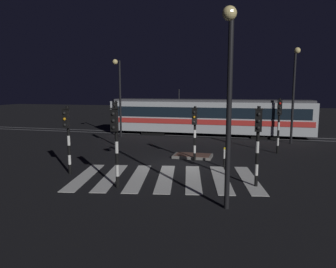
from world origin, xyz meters
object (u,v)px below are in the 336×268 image
at_px(traffic_light_corner_far_right, 279,117).
at_px(bollard_island_edge, 224,157).
at_px(traffic_light_kerb_mid_left, 116,134).
at_px(street_lamp_trackside_left, 119,88).
at_px(street_lamp_near_kerb, 229,87).
at_px(traffic_light_median_centre, 195,125).
at_px(traffic_light_corner_near_left, 67,130).
at_px(traffic_light_corner_far_left, 116,116).
at_px(tram, 208,116).
at_px(street_lamp_trackside_right, 294,84).
at_px(traffic_light_corner_near_right, 258,134).

height_order(traffic_light_corner_far_right, bollard_island_edge, traffic_light_corner_far_right).
relative_size(traffic_light_kerb_mid_left, street_lamp_trackside_left, 0.53).
relative_size(traffic_light_corner_far_right, street_lamp_near_kerb, 0.54).
height_order(traffic_light_kerb_mid_left, traffic_light_median_centre, traffic_light_kerb_mid_left).
bearing_deg(traffic_light_corner_near_left, traffic_light_kerb_mid_left, -24.61).
bearing_deg(street_lamp_near_kerb, traffic_light_corner_far_left, 129.28).
xyz_separation_m(traffic_light_median_centre, traffic_light_corner_far_right, (4.87, 3.51, 0.26)).
distance_m(street_lamp_trackside_left, tram, 8.27).
relative_size(traffic_light_median_centre, tram, 0.18).
distance_m(traffic_light_kerb_mid_left, traffic_light_corner_near_left, 3.49).
bearing_deg(traffic_light_corner_far_left, traffic_light_corner_far_right, 0.69).
bearing_deg(street_lamp_trackside_right, bollard_island_edge, -116.37).
distance_m(traffic_light_corner_far_right, bollard_island_edge, 5.87).
relative_size(traffic_light_corner_far_left, traffic_light_median_centre, 1.05).
bearing_deg(traffic_light_median_centre, street_lamp_near_kerb, -71.97).
height_order(traffic_light_median_centre, street_lamp_trackside_right, street_lamp_trackside_right).
distance_m(traffic_light_median_centre, street_lamp_trackside_right, 10.05).
bearing_deg(traffic_light_corner_near_left, bollard_island_edge, 24.48).
height_order(street_lamp_trackside_left, tram, street_lamp_trackside_left).
relative_size(traffic_light_kerb_mid_left, traffic_light_corner_near_left, 1.04).
distance_m(traffic_light_corner_far_right, traffic_light_corner_near_right, 7.94).
distance_m(traffic_light_corner_far_left, street_lamp_near_kerb, 14.04).
bearing_deg(traffic_light_corner_far_left, traffic_light_kerb_mid_left, -66.22).
height_order(traffic_light_corner_far_right, street_lamp_trackside_right, street_lamp_trackside_right).
height_order(traffic_light_corner_far_left, traffic_light_median_centre, traffic_light_corner_far_left).
bearing_deg(traffic_light_corner_far_right, traffic_light_corner_near_left, -142.25).
relative_size(traffic_light_kerb_mid_left, traffic_light_corner_near_right, 1.01).
xyz_separation_m(street_lamp_near_kerb, street_lamp_trackside_left, (-10.31, 14.90, -0.01)).
bearing_deg(bollard_island_edge, traffic_light_kerb_mid_left, -130.79).
relative_size(traffic_light_corner_near_right, bollard_island_edge, 3.12).
bearing_deg(street_lamp_near_kerb, traffic_light_corner_far_right, 77.22).
bearing_deg(traffic_light_median_centre, street_lamp_trackside_right, 50.81).
height_order(traffic_light_corner_near_left, street_lamp_near_kerb, street_lamp_near_kerb).
relative_size(traffic_light_kerb_mid_left, street_lamp_trackside_right, 0.49).
xyz_separation_m(traffic_light_corner_far_right, traffic_light_corner_near_right, (-1.44, -7.81, -0.08)).
bearing_deg(tram, street_lamp_trackside_right, -23.54).
height_order(traffic_light_corner_far_right, street_lamp_near_kerb, street_lamp_near_kerb).
xyz_separation_m(traffic_light_corner_near_left, street_lamp_trackside_left, (-2.45, 12.01, 2.03)).
relative_size(traffic_light_corner_far_left, traffic_light_kerb_mid_left, 0.95).
xyz_separation_m(traffic_light_corner_far_right, tram, (-5.49, 7.01, -0.61)).
bearing_deg(street_lamp_near_kerb, traffic_light_corner_near_left, 159.82).
xyz_separation_m(traffic_light_corner_far_right, bollard_island_edge, (-3.04, -4.68, -1.81)).
xyz_separation_m(traffic_light_median_centre, street_lamp_trackside_left, (-7.91, 7.52, 2.14)).
bearing_deg(street_lamp_trackside_right, street_lamp_trackside_left, -179.82).
distance_m(traffic_light_corner_near_left, bollard_island_edge, 8.18).
distance_m(street_lamp_near_kerb, street_lamp_trackside_left, 18.12).
distance_m(traffic_light_kerb_mid_left, tram, 16.56).
xyz_separation_m(traffic_light_corner_far_left, traffic_light_corner_far_right, (11.27, 0.14, 0.16)).
bearing_deg(traffic_light_kerb_mid_left, traffic_light_corner_far_right, 52.86).
relative_size(traffic_light_kerb_mid_left, bollard_island_edge, 3.15).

